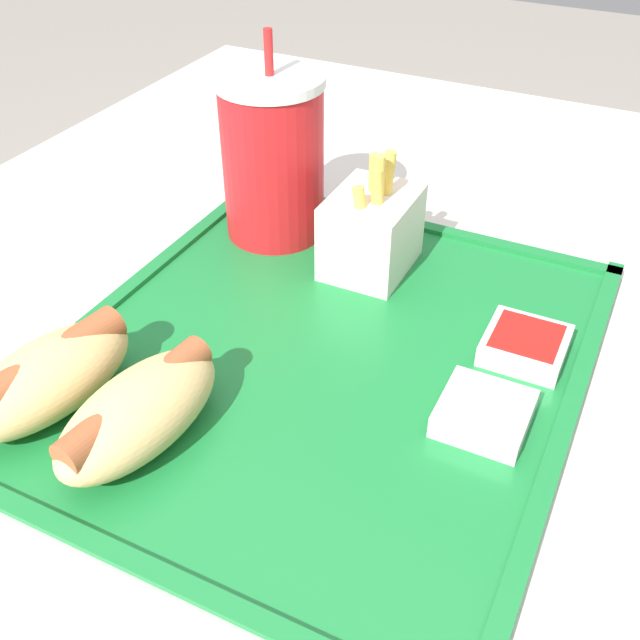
{
  "coord_description": "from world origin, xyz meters",
  "views": [
    {
      "loc": [
        -0.36,
        -0.18,
        1.11
      ],
      "look_at": [
        -0.0,
        -0.01,
        0.8
      ],
      "focal_mm": 42.0,
      "sensor_mm": 36.0,
      "label": 1
    }
  ],
  "objects_px": {
    "soda_cup": "(273,157)",
    "hot_dog_far": "(48,376)",
    "fries_carton": "(372,230)",
    "sauce_cup_mayo": "(484,412)",
    "hot_dog_near": "(139,411)",
    "sauce_cup_ketchup": "(525,344)"
  },
  "relations": [
    {
      "from": "soda_cup",
      "to": "hot_dog_far",
      "type": "height_order",
      "value": "soda_cup"
    },
    {
      "from": "fries_carton",
      "to": "sauce_cup_mayo",
      "type": "distance_m",
      "value": 0.19
    },
    {
      "from": "soda_cup",
      "to": "hot_dog_near",
      "type": "bearing_deg",
      "value": -169.05
    },
    {
      "from": "fries_carton",
      "to": "sauce_cup_ketchup",
      "type": "height_order",
      "value": "fries_carton"
    },
    {
      "from": "soda_cup",
      "to": "hot_dog_near",
      "type": "distance_m",
      "value": 0.26
    },
    {
      "from": "fries_carton",
      "to": "sauce_cup_ketchup",
      "type": "xyz_separation_m",
      "value": [
        -0.06,
        -0.14,
        -0.03
      ]
    },
    {
      "from": "sauce_cup_mayo",
      "to": "sauce_cup_ketchup",
      "type": "height_order",
      "value": "same"
    },
    {
      "from": "fries_carton",
      "to": "sauce_cup_ketchup",
      "type": "bearing_deg",
      "value": -111.55
    },
    {
      "from": "soda_cup",
      "to": "hot_dog_far",
      "type": "xyz_separation_m",
      "value": [
        -0.26,
        0.02,
        -0.04
      ]
    },
    {
      "from": "hot_dog_near",
      "to": "hot_dog_far",
      "type": "bearing_deg",
      "value": 90.0
    },
    {
      "from": "soda_cup",
      "to": "hot_dog_near",
      "type": "height_order",
      "value": "soda_cup"
    },
    {
      "from": "hot_dog_far",
      "to": "sauce_cup_ketchup",
      "type": "relative_size",
      "value": 2.36
    },
    {
      "from": "hot_dog_near",
      "to": "soda_cup",
      "type": "bearing_deg",
      "value": 10.95
    },
    {
      "from": "hot_dog_far",
      "to": "sauce_cup_ketchup",
      "type": "distance_m",
      "value": 0.32
    },
    {
      "from": "soda_cup",
      "to": "fries_carton",
      "type": "distance_m",
      "value": 0.1
    },
    {
      "from": "hot_dog_near",
      "to": "sauce_cup_mayo",
      "type": "distance_m",
      "value": 0.21
    },
    {
      "from": "hot_dog_near",
      "to": "sauce_cup_ketchup",
      "type": "distance_m",
      "value": 0.26
    },
    {
      "from": "hot_dog_near",
      "to": "sauce_cup_mayo",
      "type": "height_order",
      "value": "hot_dog_near"
    },
    {
      "from": "soda_cup",
      "to": "sauce_cup_ketchup",
      "type": "relative_size",
      "value": 3.14
    },
    {
      "from": "sauce_cup_ketchup",
      "to": "hot_dog_near",
      "type": "bearing_deg",
      "value": 134.34
    },
    {
      "from": "hot_dog_far",
      "to": "soda_cup",
      "type": "bearing_deg",
      "value": -4.58
    },
    {
      "from": "hot_dog_near",
      "to": "sauce_cup_ketchup",
      "type": "height_order",
      "value": "hot_dog_near"
    }
  ]
}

